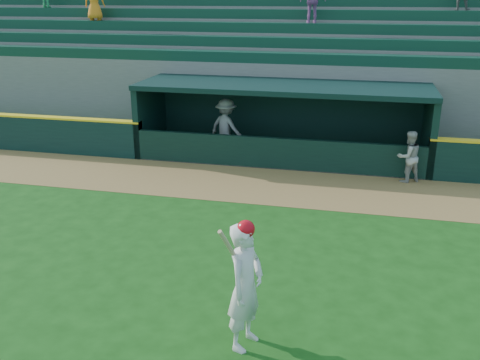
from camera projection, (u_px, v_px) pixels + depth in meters
The scene contains 7 objects.
ground at pixel (222, 266), 10.83m from camera, with size 120.00×120.00×0.00m, color #144411.
warning_track at pixel (266, 185), 15.33m from camera, with size 40.00×3.00×0.01m, color olive.
dugout_player_front at pixel (409, 157), 15.41m from camera, with size 0.74×0.57×1.51m, color #A7A7A2.
dugout_player_inside at pixel (226, 127), 17.96m from camera, with size 1.23×0.71×1.91m, color #9E9E99.
dugout at pixel (284, 116), 17.73m from camera, with size 9.40×2.80×2.46m.
stands at pixel (301, 67), 21.58m from camera, with size 34.50×6.33×7.40m.
batter_at_plate at pixel (245, 285), 8.08m from camera, with size 0.68×0.89×2.14m.
Camera 1 is at (2.54, -9.30, 5.25)m, focal length 40.00 mm.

